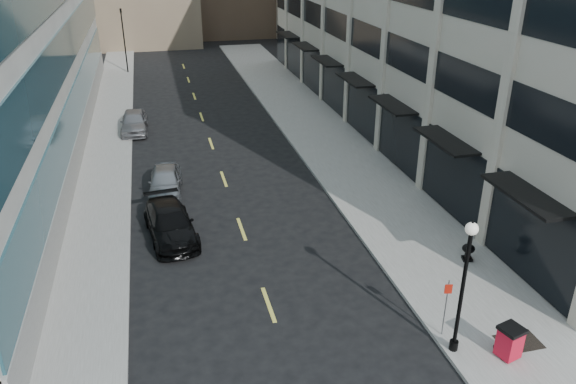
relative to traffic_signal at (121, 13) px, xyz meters
name	(u,v)px	position (x,y,z in m)	size (l,w,h in m)	color
sidewalk_right	(351,166)	(13.00, -28.00, -5.64)	(5.00, 80.00, 0.15)	gray
sidewalk_left	(102,189)	(-1.00, -28.00, -5.64)	(3.00, 80.00, 0.15)	gray
grate_far	(519,342)	(13.10, -44.20, -5.56)	(1.40, 1.00, 0.01)	black
road_centerline	(232,202)	(5.50, -31.00, -5.71)	(0.15, 68.20, 0.01)	#D8CC4C
traffic_signal	(121,13)	(0.00, 0.00, 0.00)	(0.66, 0.66, 6.98)	black
car_black_pickup	(170,224)	(2.30, -34.00, -5.03)	(1.94, 4.77, 1.39)	black
car_silver_sedan	(165,181)	(2.30, -29.19, -5.01)	(1.67, 4.14, 1.41)	gray
car_grey_sedan	(134,122)	(0.70, -18.44, -4.98)	(1.75, 4.35, 1.48)	gray
trash_bin	(510,341)	(12.30, -44.72, -4.96)	(0.86, 0.87, 1.13)	red
lamppost	(464,277)	(10.80, -44.00, -2.77)	(0.40, 0.40, 4.77)	black
sign_post	(447,300)	(10.80, -43.24, -4.16)	(0.25, 0.08, 2.16)	slate
urn_planter	(468,251)	(14.10, -39.15, -5.13)	(0.52, 0.52, 0.73)	black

